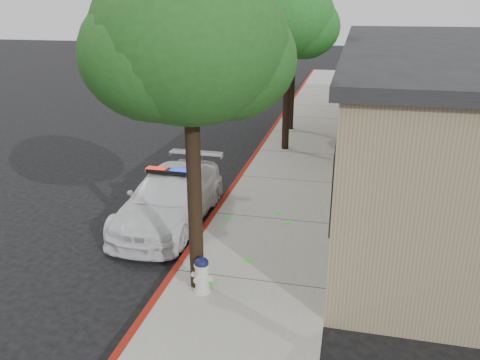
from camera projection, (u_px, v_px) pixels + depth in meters
name	position (u px, v px, depth m)	size (l,w,h in m)	color
ground	(172.00, 276.00, 10.12)	(120.00, 120.00, 0.00)	black
sidewalk	(272.00, 221.00, 12.50)	(3.20, 60.00, 0.15)	gray
red_curb	(214.00, 215.00, 12.83)	(0.14, 60.00, 0.16)	maroon
clapboard_building	(453.00, 106.00, 16.20)	(7.30, 20.89, 4.24)	#998164
police_car	(170.00, 198.00, 12.39)	(1.93, 4.63, 1.46)	white
fire_hydrant	(202.00, 275.00, 9.16)	(0.44, 0.38, 0.76)	silver
street_tree_near	(190.00, 49.00, 7.96)	(3.47, 3.30, 6.05)	black
street_tree_mid	(290.00, 22.00, 16.90)	(3.47, 3.19, 6.09)	black
street_tree_far	(294.00, 32.00, 19.93)	(3.04, 2.87, 5.43)	black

